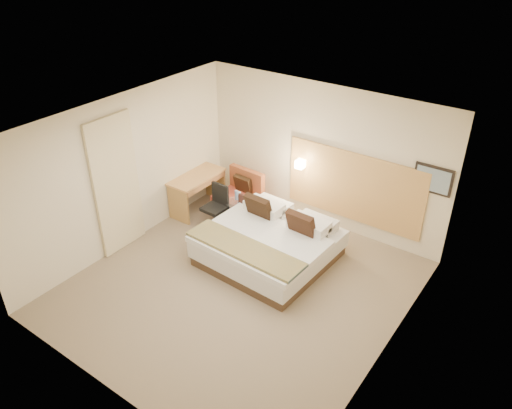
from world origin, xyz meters
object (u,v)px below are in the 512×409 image
Objects in this scene: side_table at (239,213)px; desk_chair at (216,211)px; lounge_chair at (240,197)px; bed at (270,244)px; desk at (198,183)px.

desk_chair is at bearing -136.78° from side_table.
desk_chair is (-0.00, -0.72, 0.02)m from lounge_chair.
side_table is (-1.06, 0.52, -0.03)m from bed.
desk_chair is (0.72, -0.32, -0.23)m from desk.
desk_chair is at bearing -24.17° from desk.
bed is 1.18m from side_table.
bed is 2.17m from desk.
side_table is at bearing -55.39° from lounge_chair.
bed is 3.97× the size of side_table.
desk_chair reaches higher than lounge_chair.
desk_chair reaches higher than side_table.
desk is 0.82m from desk_chair.
desk is at bearing -151.32° from lounge_chair.
lounge_chair is 0.71× the size of desk.
desk_chair is (-0.30, -0.29, 0.06)m from side_table.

